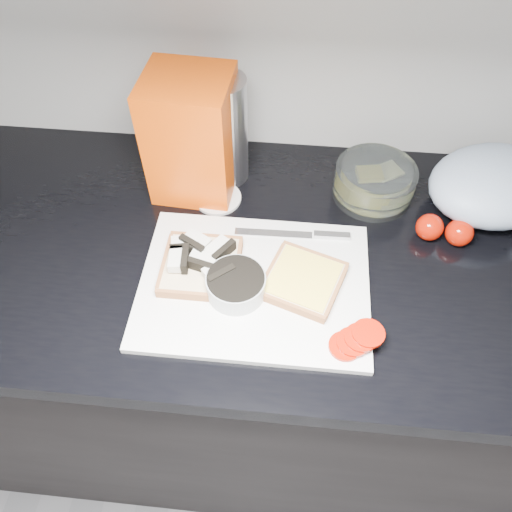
{
  "coord_description": "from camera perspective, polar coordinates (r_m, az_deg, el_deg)",
  "views": [
    {
      "loc": [
        -0.1,
        0.61,
        1.63
      ],
      "look_at": [
        -0.15,
        1.13,
        0.95
      ],
      "focal_mm": 35.0,
      "sensor_mm": 36.0,
      "label": 1
    }
  ],
  "objects": [
    {
      "name": "glass_bowl",
      "position": [
        1.04,
        13.34,
        8.21
      ],
      "size": [
        0.16,
        0.16,
        0.07
      ],
      "rotation": [
        0.0,
        0.0,
        0.17
      ],
      "color": "silver",
      "rests_on": "countertop"
    },
    {
      "name": "bread_left",
      "position": [
        0.89,
        -6.35,
        -0.82
      ],
      "size": [
        0.14,
        0.14,
        0.04
      ],
      "rotation": [
        0.0,
        0.0,
        -0.0
      ],
      "color": "#CDB690",
      "rests_on": "cutting_board"
    },
    {
      "name": "bread_bag",
      "position": [
        0.98,
        -7.32,
        13.38
      ],
      "size": [
        0.17,
        0.16,
        0.25
      ],
      "primitive_type": "cube",
      "rotation": [
        0.0,
        0.0,
        -0.07
      ],
      "color": "#CB4403",
      "rests_on": "countertop"
    },
    {
      "name": "bread_right",
      "position": [
        0.87,
        5.4,
        -2.79
      ],
      "size": [
        0.17,
        0.17,
        0.02
      ],
      "rotation": [
        0.0,
        0.0,
        -0.33
      ],
      "color": "#CDB690",
      "rests_on": "cutting_board"
    },
    {
      "name": "tomato_slices",
      "position": [
        0.82,
        11.42,
        -9.36
      ],
      "size": [
        0.1,
        0.08,
        0.02
      ],
      "rotation": [
        0.0,
        0.0,
        0.05
      ],
      "color": "#A51303",
      "rests_on": "cutting_board"
    },
    {
      "name": "cutting_board",
      "position": [
        0.88,
        -0.19,
        -3.31
      ],
      "size": [
        0.4,
        0.3,
        0.01
      ],
      "primitive_type": "cube",
      "color": "silver",
      "rests_on": "countertop"
    },
    {
      "name": "countertop",
      "position": [
        0.96,
        9.34,
        -0.19
      ],
      "size": [
        3.5,
        0.64,
        0.04
      ],
      "primitive_type": "cube",
      "color": "black",
      "rests_on": "base_cabinet"
    },
    {
      "name": "steel_canister",
      "position": [
        1.0,
        -3.7,
        14.03
      ],
      "size": [
        0.09,
        0.09,
        0.22
      ],
      "primitive_type": "cylinder",
      "color": "#AEAEB3",
      "rests_on": "countertop"
    },
    {
      "name": "knife",
      "position": [
        0.94,
        5.84,
        2.44
      ],
      "size": [
        0.22,
        0.02,
        0.01
      ],
      "rotation": [
        0.0,
        0.0,
        0.02
      ],
      "color": "#B5B4B9",
      "rests_on": "cutting_board"
    },
    {
      "name": "seed_tub",
      "position": [
        0.85,
        -2.3,
        -3.4
      ],
      "size": [
        0.1,
        0.1,
        0.05
      ],
      "color": "#A5AAAA",
      "rests_on": "countertop"
    },
    {
      "name": "base_cabinet",
      "position": [
        1.34,
        6.83,
        -12.09
      ],
      "size": [
        3.5,
        0.6,
        0.86
      ],
      "primitive_type": "cube",
      "color": "black",
      "rests_on": "ground"
    },
    {
      "name": "tub_lid",
      "position": [
        1.02,
        -4.37,
        6.62
      ],
      "size": [
        0.12,
        0.12,
        0.01
      ],
      "primitive_type": "cylinder",
      "rotation": [
        0.0,
        0.0,
        0.3
      ],
      "color": "silver",
      "rests_on": "countertop"
    },
    {
      "name": "whole_tomatoes",
      "position": [
        0.99,
        20.72,
        2.8
      ],
      "size": [
        0.1,
        0.06,
        0.05
      ],
      "rotation": [
        0.0,
        0.0,
        0.16
      ],
      "color": "#A51303",
      "rests_on": "countertop"
    },
    {
      "name": "grocery_bag",
      "position": [
        1.07,
        26.19,
        6.92
      ],
      "size": [
        0.32,
        0.29,
        0.11
      ],
      "rotation": [
        0.0,
        0.0,
        0.4
      ],
      "color": "#96A5B8",
      "rests_on": "countertop"
    }
  ]
}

